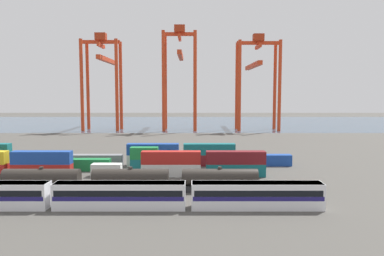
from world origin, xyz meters
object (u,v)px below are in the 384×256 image
(shipping_container_2, at_px, (42,170))
(gantry_crane_west, at_px, (103,71))
(gantry_crane_central, at_px, (180,67))
(freight_tank_row, at_px, (130,180))
(shipping_container_12, at_px, (144,165))
(passenger_train, at_px, (120,194))
(gantry_crane_east, at_px, (256,72))

(shipping_container_2, distance_m, gantry_crane_west, 105.39)
(gantry_crane_west, height_order, gantry_crane_central, gantry_crane_central)
(freight_tank_row, height_order, gantry_crane_west, gantry_crane_west)
(shipping_container_12, bearing_deg, freight_tank_row, -90.58)
(passenger_train, xyz_separation_m, gantry_crane_west, (-30.80, 123.32, 25.21))
(shipping_container_12, xyz_separation_m, gantry_crane_central, (4.86, 94.96, 27.71))
(gantry_crane_west, distance_m, gantry_crane_east, 71.66)
(shipping_container_2, xyz_separation_m, gantry_crane_central, (25.16, 100.71, 27.71))
(gantry_crane_west, distance_m, gantry_crane_central, 35.88)
(freight_tank_row, relative_size, gantry_crane_central, 0.93)
(passenger_train, relative_size, gantry_crane_west, 1.35)
(gantry_crane_central, distance_m, gantry_crane_east, 35.92)
(shipping_container_12, xyz_separation_m, gantry_crane_east, (40.69, 95.93, 25.35))
(shipping_container_2, distance_m, gantry_crane_central, 107.44)
(passenger_train, bearing_deg, gantry_crane_central, 87.65)
(passenger_train, xyz_separation_m, gantry_crane_east, (40.85, 123.44, 24.51))
(passenger_train, relative_size, freight_tank_row, 1.36)
(shipping_container_2, relative_size, gantry_crane_central, 0.25)
(gantry_crane_central, bearing_deg, gantry_crane_east, 1.55)
(gantry_crane_west, bearing_deg, gantry_crane_east, 0.09)
(shipping_container_2, distance_m, shipping_container_12, 21.09)
(passenger_train, bearing_deg, gantry_crane_west, 104.02)
(gantry_crane_central, relative_size, gantry_crane_east, 1.09)
(passenger_train, relative_size, gantry_crane_east, 1.37)
(freight_tank_row, height_order, shipping_container_2, freight_tank_row)
(gantry_crane_west, bearing_deg, shipping_container_2, -84.00)
(passenger_train, height_order, gantry_crane_central, gantry_crane_central)
(gantry_crane_east, bearing_deg, passenger_train, -108.31)
(shipping_container_12, bearing_deg, passenger_train, -90.34)
(gantry_crane_central, bearing_deg, shipping_container_2, -104.02)
(passenger_train, xyz_separation_m, freight_tank_row, (-0.02, 9.94, -0.13))
(shipping_container_12, bearing_deg, gantry_crane_central, 87.07)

